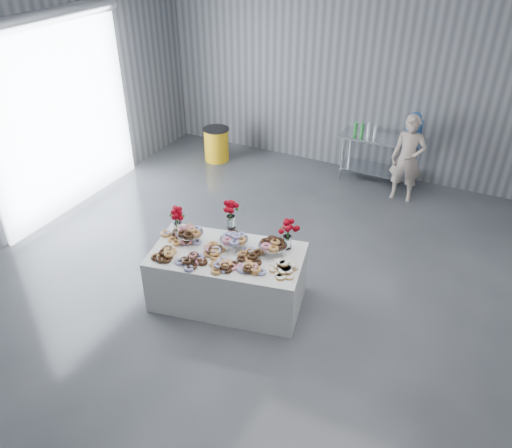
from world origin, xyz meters
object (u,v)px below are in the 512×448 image
at_px(water_jug, 414,129).
at_px(person, 408,159).
at_px(trash_barrel, 216,144).
at_px(prep_table, 381,152).
at_px(display_table, 228,277).

bearing_deg(water_jug, person, -83.96).
bearing_deg(trash_barrel, prep_table, 8.89).
distance_m(display_table, prep_table, 4.28).
xyz_separation_m(display_table, prep_table, (0.88, 4.18, 0.24)).
height_order(prep_table, person, person).
xyz_separation_m(prep_table, trash_barrel, (-3.21, -0.50, -0.28)).
xyz_separation_m(prep_table, person, (0.54, -0.42, 0.15)).
bearing_deg(person, prep_table, 139.92).
height_order(display_table, person, person).
bearing_deg(person, trash_barrel, 178.65).
relative_size(display_table, water_jug, 3.43).
bearing_deg(water_jug, trash_barrel, -172.29).
distance_m(display_table, water_jug, 4.47).
bearing_deg(display_table, person, 69.28).
bearing_deg(prep_table, trash_barrel, -171.11).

